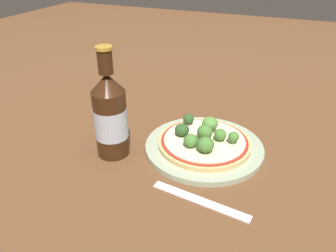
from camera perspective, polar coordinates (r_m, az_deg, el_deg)
name	(u,v)px	position (r m, az deg, el deg)	size (l,w,h in m)	color
ground_plane	(205,148)	(0.72, 6.41, -3.80)	(3.00, 3.00, 0.00)	brown
plate	(203,147)	(0.71, 6.19, -3.65)	(0.25, 0.25, 0.01)	#A3B293
pizza	(204,142)	(0.71, 6.28, -2.77)	(0.20, 0.20, 0.01)	tan
broccoli_floret_0	(206,145)	(0.65, 6.58, -3.25)	(0.03, 0.03, 0.03)	#6B8E51
broccoli_floret_1	(234,136)	(0.69, 11.43, -1.70)	(0.02, 0.02, 0.03)	#6B8E51
broccoli_floret_2	(188,119)	(0.75, 3.59, 1.24)	(0.02, 0.02, 0.03)	#6B8E51
broccoli_floret_3	(182,130)	(0.70, 2.47, -0.63)	(0.03, 0.03, 0.03)	#6B8E51
broccoli_floret_4	(191,141)	(0.67, 3.98, -2.56)	(0.03, 0.03, 0.03)	#6B8E51
broccoli_floret_5	(204,132)	(0.69, 6.31, -1.01)	(0.03, 0.03, 0.03)	#6B8E51
broccoli_floret_6	(208,123)	(0.72, 7.03, 0.48)	(0.03, 0.03, 0.03)	#6B8E51
broccoli_floret_7	(221,134)	(0.70, 9.16, -1.36)	(0.03, 0.03, 0.03)	#6B8E51
beer_bottle	(110,115)	(0.67, -10.02, 1.82)	(0.07, 0.07, 0.23)	#381E0F
fork	(200,200)	(0.58, 5.60, -12.74)	(0.04, 0.18, 0.00)	silver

